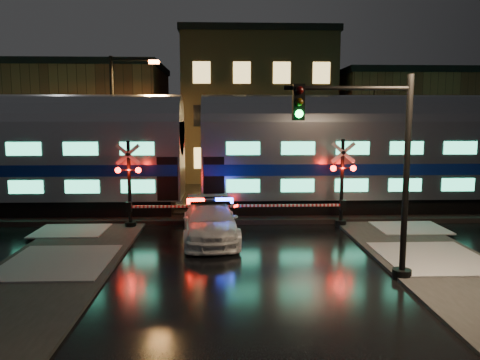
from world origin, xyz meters
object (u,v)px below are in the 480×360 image
object	(u,v)px
crossing_signal_right	(334,191)
streetlight	(118,120)
traffic_light	(375,173)
police_car	(210,221)
crossing_signal_left	(137,193)

from	to	relation	value
crossing_signal_right	streetlight	distance (m)	13.44
traffic_light	streetlight	distance (m)	17.52
streetlight	police_car	bearing A→B (deg)	-57.64
police_car	streetlight	size ratio (longest dim) A/B	0.65
police_car	crossing_signal_left	xyz separation A→B (m)	(-3.34, 2.07, 0.87)
police_car	traffic_light	bearing A→B (deg)	-48.59
crossing_signal_left	traffic_light	xyz separation A→B (m)	(8.46, -7.11, 1.69)
police_car	crossing_signal_left	size ratio (longest dim) A/B	0.98
crossing_signal_left	traffic_light	distance (m)	11.18
police_car	streetlight	bearing A→B (deg)	118.32
streetlight	crossing_signal_left	bearing A→B (deg)	-71.66
crossing_signal_left	traffic_light	world-z (taller)	traffic_light
police_car	crossing_signal_left	world-z (taller)	crossing_signal_left
crossing_signal_left	crossing_signal_right	bearing A→B (deg)	0.01
crossing_signal_right	police_car	bearing A→B (deg)	-159.82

